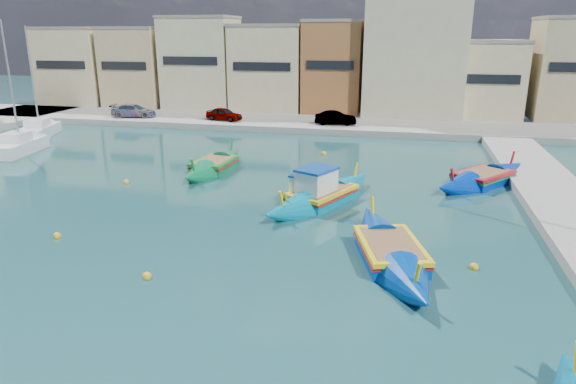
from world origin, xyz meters
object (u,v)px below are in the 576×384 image
(luzzu_turquoise_cabin, at_px, (321,196))
(yacht_midnorth, at_px, (29,143))
(luzzu_blue_cabin, at_px, (308,196))
(yacht_north, at_px, (46,128))
(luzzu_cyan_mid, at_px, (483,179))
(luzzu_blue_south, at_px, (390,253))
(church_block, at_px, (416,38))
(luzzu_green, at_px, (214,166))

(luzzu_turquoise_cabin, distance_m, yacht_midnorth, 26.72)
(luzzu_blue_cabin, relative_size, yacht_north, 0.72)
(luzzu_turquoise_cabin, relative_size, luzzu_blue_cabin, 1.33)
(luzzu_turquoise_cabin, relative_size, luzzu_cyan_mid, 1.14)
(luzzu_blue_south, relative_size, yacht_midnorth, 0.95)
(church_block, distance_m, yacht_north, 38.06)
(church_block, relative_size, luzzu_cyan_mid, 2.18)
(church_block, height_order, luzzu_turquoise_cabin, church_block)
(luzzu_turquoise_cabin, xyz_separation_m, luzzu_green, (-8.24, 5.19, -0.10))
(luzzu_cyan_mid, relative_size, luzzu_blue_south, 0.86)
(luzzu_blue_cabin, relative_size, luzzu_blue_south, 0.74)
(luzzu_blue_cabin, distance_m, luzzu_blue_south, 8.29)
(luzzu_turquoise_cabin, height_order, luzzu_blue_cabin, luzzu_turquoise_cabin)
(church_block, bearing_deg, yacht_midnorth, -142.95)
(luzzu_green, bearing_deg, yacht_north, 155.04)
(luzzu_blue_south, bearing_deg, luzzu_blue_cabin, 124.98)
(church_block, relative_size, yacht_north, 1.84)
(luzzu_cyan_mid, relative_size, yacht_midnorth, 0.82)
(yacht_north, bearing_deg, luzzu_green, -24.96)
(luzzu_blue_cabin, xyz_separation_m, yacht_north, (-27.84, 14.65, 0.09))
(yacht_north, bearing_deg, yacht_midnorth, -62.58)
(luzzu_turquoise_cabin, bearing_deg, luzzu_cyan_mid, 32.68)
(luzzu_blue_cabin, relative_size, yacht_midnorth, 0.70)
(luzzu_turquoise_cabin, distance_m, luzzu_green, 9.74)
(luzzu_turquoise_cabin, height_order, yacht_midnorth, yacht_midnorth)
(luzzu_blue_cabin, height_order, luzzu_blue_south, luzzu_blue_south)
(church_block, xyz_separation_m, luzzu_turquoise_cabin, (-4.75, -31.16, -8.02))
(church_block, relative_size, luzzu_blue_south, 1.88)
(yacht_north, bearing_deg, church_block, 26.31)
(luzzu_cyan_mid, distance_m, luzzu_green, 17.44)
(luzzu_cyan_mid, distance_m, luzzu_blue_south, 13.70)
(luzzu_green, bearing_deg, luzzu_blue_cabin, -34.68)
(luzzu_green, height_order, luzzu_blue_south, luzzu_blue_south)
(church_block, xyz_separation_m, luzzu_blue_south, (-0.76, -37.94, -8.11))
(luzzu_blue_cabin, bearing_deg, luzzu_blue_south, -55.02)
(luzzu_turquoise_cabin, relative_size, yacht_north, 0.97)
(luzzu_turquoise_cabin, bearing_deg, yacht_north, 152.86)
(luzzu_green, distance_m, yacht_midnorth, 17.42)
(luzzu_turquoise_cabin, height_order, luzzu_blue_south, luzzu_turquoise_cabin)
(luzzu_turquoise_cabin, height_order, luzzu_cyan_mid, luzzu_turquoise_cabin)
(luzzu_green, bearing_deg, yacht_midnorth, 169.32)
(luzzu_turquoise_cabin, xyz_separation_m, luzzu_blue_cabin, (-0.76, 0.01, -0.07))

